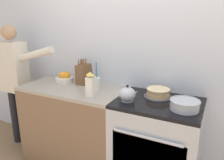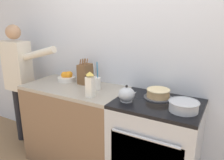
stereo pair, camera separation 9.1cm
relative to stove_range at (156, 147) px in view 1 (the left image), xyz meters
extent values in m
cube|color=silver|center=(-0.28, 0.32, 0.84)|extent=(8.00, 0.04, 2.60)
cube|color=brown|center=(-0.94, 0.00, -0.02)|extent=(1.12, 0.59, 0.89)
cube|color=#9E9384|center=(-0.94, 0.00, 0.45)|extent=(1.12, 0.59, 0.03)
cube|color=#B7BABF|center=(0.00, 0.00, -0.02)|extent=(0.76, 0.59, 0.90)
cylinder|color=#B7BABF|center=(0.00, -0.31, 0.27)|extent=(0.57, 0.02, 0.02)
cube|color=black|center=(0.00, 0.00, 0.45)|extent=(0.76, 0.59, 0.03)
cylinder|color=#4C4C51|center=(-0.04, 0.11, 0.47)|extent=(0.26, 0.26, 0.01)
cylinder|color=tan|center=(-0.04, 0.11, 0.49)|extent=(0.21, 0.21, 0.03)
cylinder|color=tan|center=(-0.04, 0.11, 0.52)|extent=(0.20, 0.20, 0.03)
cylinder|color=beige|center=(-0.04, 0.11, 0.54)|extent=(0.21, 0.21, 0.01)
cylinder|color=#B7BABF|center=(-0.26, -0.11, 0.47)|extent=(0.11, 0.11, 0.01)
ellipsoid|color=#B7BABF|center=(-0.26, -0.11, 0.53)|extent=(0.15, 0.15, 0.13)
cone|color=#B7BABF|center=(-0.19, -0.11, 0.55)|extent=(0.07, 0.03, 0.07)
sphere|color=black|center=(-0.26, -0.11, 0.60)|extent=(0.02, 0.02, 0.02)
cylinder|color=#B7BABF|center=(0.23, -0.08, 0.50)|extent=(0.23, 0.23, 0.08)
torus|color=#B7BABF|center=(0.23, -0.08, 0.54)|extent=(0.24, 0.24, 0.01)
cube|color=brown|center=(-0.91, 0.16, 0.57)|extent=(0.11, 0.17, 0.22)
cylinder|color=brown|center=(-0.94, 0.12, 0.71)|extent=(0.01, 0.03, 0.06)
cylinder|color=brown|center=(-0.91, 0.12, 0.71)|extent=(0.01, 0.03, 0.06)
cylinder|color=brown|center=(-0.87, 0.12, 0.72)|extent=(0.01, 0.04, 0.08)
cylinder|color=brown|center=(-0.94, 0.16, 0.71)|extent=(0.01, 0.03, 0.06)
cylinder|color=brown|center=(-0.91, 0.16, 0.71)|extent=(0.01, 0.03, 0.06)
cylinder|color=brown|center=(-0.87, 0.16, 0.72)|extent=(0.01, 0.03, 0.07)
cylinder|color=brown|center=(-0.94, 0.20, 0.71)|extent=(0.01, 0.03, 0.06)
cylinder|color=silver|center=(-0.68, 0.03, 0.53)|extent=(0.10, 0.10, 0.13)
cylinder|color=teal|center=(-0.66, 0.04, 0.63)|extent=(0.02, 0.03, 0.25)
cylinder|color=#B7BABF|center=(-0.68, 0.01, 0.63)|extent=(0.04, 0.02, 0.25)
cylinder|color=silver|center=(-1.15, 0.12, 0.49)|extent=(0.20, 0.20, 0.05)
sphere|color=orange|center=(-1.16, 0.13, 0.53)|extent=(0.08, 0.08, 0.08)
sphere|color=orange|center=(-1.15, 0.18, 0.53)|extent=(0.07, 0.07, 0.07)
sphere|color=orange|center=(-1.13, 0.14, 0.53)|extent=(0.08, 0.08, 0.08)
sphere|color=orange|center=(-1.18, 0.12, 0.53)|extent=(0.08, 0.08, 0.08)
sphere|color=orange|center=(-1.16, 0.17, 0.53)|extent=(0.08, 0.08, 0.08)
cube|color=white|center=(-0.60, -0.18, 0.56)|extent=(0.07, 0.07, 0.20)
pyramid|color=#E0BC4C|center=(-0.60, -0.18, 0.69)|extent=(0.07, 0.07, 0.03)
cylinder|color=black|center=(-1.92, 0.00, -0.09)|extent=(0.11, 0.11, 0.75)
cylinder|color=black|center=(-1.76, 0.00, -0.09)|extent=(0.11, 0.11, 0.75)
cube|color=beige|center=(-1.84, 0.00, 0.60)|extent=(0.34, 0.20, 0.62)
cylinder|color=beige|center=(-2.05, 0.00, 0.64)|extent=(0.08, 0.08, 0.53)
cylinder|color=beige|center=(-1.45, 0.00, 0.78)|extent=(0.53, 0.08, 0.21)
sphere|color=tan|center=(-1.84, 0.00, 1.02)|extent=(0.18, 0.18, 0.18)
camera|label=1|loc=(0.45, -1.81, 1.19)|focal=35.00mm
camera|label=2|loc=(0.53, -1.77, 1.19)|focal=35.00mm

